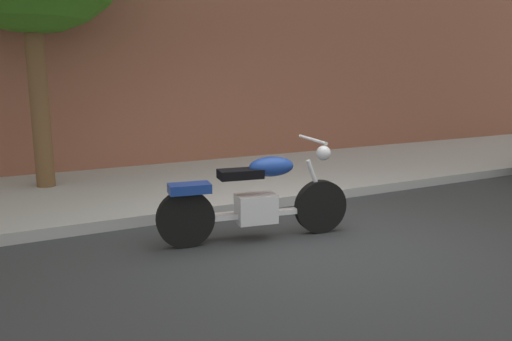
{
  "coord_description": "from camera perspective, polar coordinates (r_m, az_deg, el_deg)",
  "views": [
    {
      "loc": [
        -2.99,
        -4.45,
        1.85
      ],
      "look_at": [
        -0.51,
        0.35,
        0.79
      ],
      "focal_mm": 35.15,
      "sensor_mm": 36.0,
      "label": 1
    }
  ],
  "objects": [
    {
      "name": "sidewalk",
      "position": [
        8.29,
        -5.54,
        -1.37
      ],
      "size": [
        25.83,
        3.35,
        0.14
      ],
      "primitive_type": "cube",
      "color": "#A7A7A7",
      "rests_on": "ground"
    },
    {
      "name": "ground_plane",
      "position": [
        5.67,
        6.27,
        -8.02
      ],
      "size": [
        60.0,
        60.0,
        0.0
      ],
      "primitive_type": "plane",
      "color": "#303335"
    },
    {
      "name": "motorcycle",
      "position": [
        5.58,
        -0.04,
        -3.27
      ],
      "size": [
        2.2,
        0.76,
        1.12
      ],
      "color": "black",
      "rests_on": "ground"
    }
  ]
}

